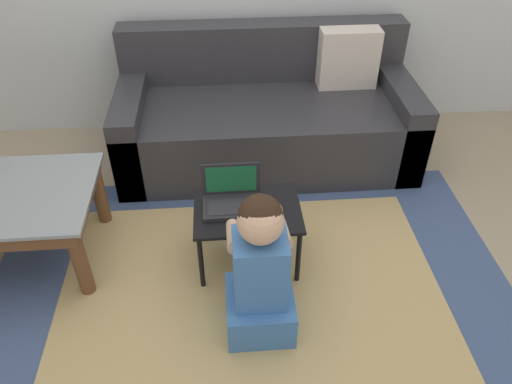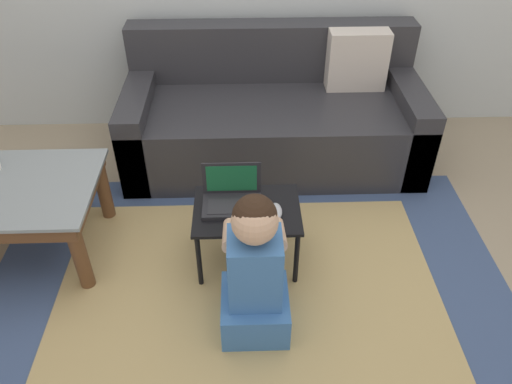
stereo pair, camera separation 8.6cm
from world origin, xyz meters
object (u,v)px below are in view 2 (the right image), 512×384
Objects in this scene: laptop_desk at (247,216)px; computer_mouse at (276,211)px; laptop at (232,199)px; person_seated at (255,273)px; couch at (275,117)px.

computer_mouse is at bearing -17.37° from laptop_desk.
person_seated is at bearing -77.58° from laptop.
computer_mouse is at bearing -20.47° from laptop.
computer_mouse is (-0.06, -1.00, 0.08)m from couch.
laptop is at bearing -105.59° from couch.
person_seated is (0.03, -0.39, 0.03)m from laptop_desk.
laptop_desk is 0.70× the size of person_seated.
person_seated is at bearing -86.31° from laptop_desk.
laptop_desk is at bearing -101.21° from couch.
laptop_desk is at bearing 162.63° from computer_mouse.
person_seated is at bearing -106.85° from computer_mouse.
couch is 2.50× the size of person_seated.
laptop_desk is at bearing 93.69° from person_seated.
couch is 3.58× the size of laptop_desk.
laptop is at bearing 102.42° from person_seated.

